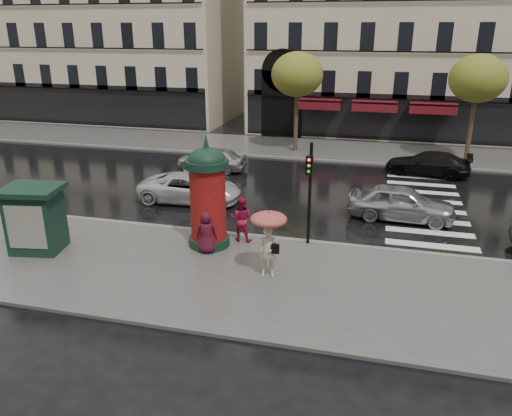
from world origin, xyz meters
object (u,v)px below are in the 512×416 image
(man_burgundy, at_px, (206,232))
(car_black, at_px, (428,164))
(car_white, at_px, (190,188))
(car_far_silver, at_px, (212,159))
(woman_red, at_px, (241,219))
(car_silver, at_px, (401,203))
(newsstand, at_px, (35,218))
(woman_umbrella, at_px, (269,234))
(morris_column, at_px, (208,194))
(traffic_light, at_px, (310,184))

(man_burgundy, bearing_deg, car_black, -136.08)
(car_white, relative_size, car_far_silver, 1.20)
(woman_red, xyz_separation_m, car_silver, (6.17, 4.26, -0.24))
(car_white, bearing_deg, man_burgundy, -154.51)
(car_black, distance_m, car_far_silver, 12.62)
(newsstand, relative_size, car_white, 0.50)
(car_black, bearing_deg, car_silver, -4.77)
(woman_umbrella, distance_m, newsstand, 8.93)
(woman_red, xyz_separation_m, car_black, (7.78, 12.00, -0.35))
(car_white, bearing_deg, newsstand, 152.38)
(man_burgundy, xyz_separation_m, newsstand, (-6.27, -1.36, 0.48))
(woman_umbrella, xyz_separation_m, car_silver, (4.46, 6.91, -0.89))
(woman_umbrella, relative_size, man_burgundy, 1.45)
(man_burgundy, relative_size, car_silver, 0.35)
(morris_column, bearing_deg, traffic_light, 15.98)
(car_black, relative_size, car_far_silver, 1.14)
(traffic_light, bearing_deg, car_far_silver, 127.36)
(car_white, height_order, car_black, car_white)
(newsstand, distance_m, car_black, 21.06)
(woman_red, bearing_deg, newsstand, 21.66)
(man_burgundy, bearing_deg, car_white, -75.97)
(morris_column, relative_size, car_white, 0.88)
(car_far_silver, bearing_deg, car_silver, 62.63)
(morris_column, distance_m, car_silver, 8.93)
(woman_umbrella, relative_size, woman_red, 1.30)
(woman_red, relative_size, man_burgundy, 1.12)
(traffic_light, relative_size, car_white, 0.81)
(traffic_light, distance_m, newsstand, 10.36)
(car_silver, bearing_deg, traffic_light, 141.22)
(car_silver, relative_size, car_white, 0.93)
(woman_umbrella, xyz_separation_m, traffic_light, (0.89, 2.98, 0.88))
(newsstand, distance_m, car_silver, 15.13)
(traffic_light, xyz_separation_m, car_black, (5.18, 11.67, -1.88))
(newsstand, xyz_separation_m, car_white, (3.41, 6.97, -0.72))
(traffic_light, distance_m, car_black, 12.91)
(newsstand, bearing_deg, car_white, 63.94)
(woman_red, distance_m, morris_column, 1.77)
(car_silver, distance_m, car_black, 7.91)
(morris_column, height_order, car_black, morris_column)
(woman_umbrella, xyz_separation_m, car_white, (-5.52, 6.85, -0.98))
(morris_column, height_order, newsstand, morris_column)
(woman_umbrella, distance_m, woman_red, 3.22)
(morris_column, relative_size, car_black, 0.93)
(car_silver, bearing_deg, car_black, -8.33)
(traffic_light, height_order, car_far_silver, traffic_light)
(car_white, distance_m, car_black, 13.97)
(woman_red, relative_size, car_black, 0.39)
(car_white, relative_size, car_black, 1.06)
(newsstand, bearing_deg, morris_column, 18.39)
(car_white, height_order, car_far_silver, car_far_silver)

